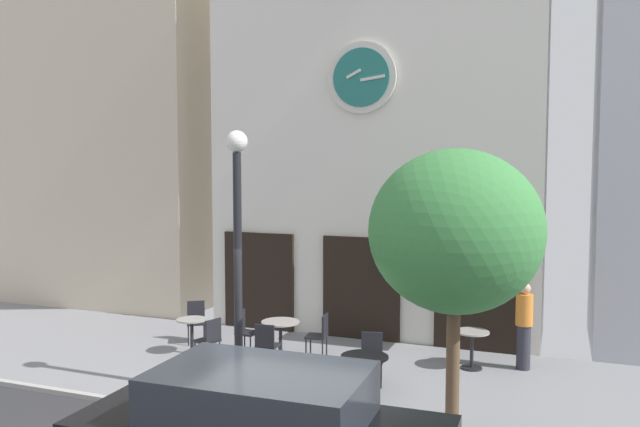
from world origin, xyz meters
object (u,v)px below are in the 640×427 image
object	(u,v)px
street_lamp	(238,263)
cafe_table_center_right	(281,331)
street_tree	(455,232)
cafe_table_near_door	(192,331)
cafe_chair_by_entrance	(320,333)
cafe_chair_outer	(210,337)
cafe_table_leftmost	(365,367)
cafe_chair_near_lamp	(372,354)
cafe_chair_near_tree	(196,318)
cafe_table_center_left	(472,343)
pedestrian_orange	(524,325)
cafe_chair_facing_wall	(244,329)
cafe_chair_curbside	(266,343)

from	to	relation	value
street_lamp	cafe_table_center_right	distance (m)	2.85
street_tree	cafe_table_near_door	size ratio (longest dim) A/B	5.65
cafe_table_center_right	cafe_chair_by_entrance	world-z (taller)	cafe_chair_by_entrance
cafe_chair_outer	cafe_table_leftmost	bearing A→B (deg)	-12.54
cafe_table_center_right	cafe_chair_near_lamp	world-z (taller)	cafe_chair_near_lamp
cafe_chair_near_lamp	street_lamp	bearing A→B (deg)	-143.36
cafe_chair_near_tree	cafe_chair_near_lamp	bearing A→B (deg)	-15.08
cafe_table_near_door	cafe_table_center_left	xyz separation A→B (m)	(5.53, 1.07, 0.01)
pedestrian_orange	cafe_chair_near_tree	bearing A→B (deg)	-174.83
cafe_table_center_right	cafe_chair_near_tree	xyz separation A→B (m)	(-2.19, 0.33, -0.02)
cafe_chair_by_entrance	cafe_chair_facing_wall	size ratio (longest dim) A/B	1.00
cafe_chair_near_tree	cafe_table_center_left	bearing A→B (deg)	2.78
cafe_chair_by_entrance	cafe_chair_near_tree	distance (m)	2.99
cafe_table_center_right	cafe_table_leftmost	distance (m)	2.82
cafe_table_near_door	cafe_chair_near_lamp	bearing A→B (deg)	-5.61
cafe_table_near_door	cafe_chair_curbside	bearing A→B (deg)	-12.18
pedestrian_orange	cafe_chair_near_lamp	bearing A→B (deg)	-144.14
cafe_chair_by_entrance	cafe_chair_outer	size ratio (longest dim) A/B	1.00
cafe_table_leftmost	cafe_chair_near_lamp	xyz separation A→B (m)	(-0.11, 0.82, -0.02)
street_tree	cafe_chair_curbside	world-z (taller)	street_tree
street_lamp	cafe_table_leftmost	distance (m)	2.71
cafe_chair_facing_wall	cafe_chair_outer	world-z (taller)	same
street_lamp	cafe_chair_near_lamp	distance (m)	2.94
pedestrian_orange	street_lamp	bearing A→B (deg)	-143.80
cafe_table_near_door	cafe_chair_outer	world-z (taller)	cafe_chair_outer
cafe_chair_outer	pedestrian_orange	world-z (taller)	pedestrian_orange
cafe_chair_facing_wall	pedestrian_orange	world-z (taller)	pedestrian_orange
cafe_table_center_right	cafe_chair_outer	distance (m)	1.43
cafe_chair_near_lamp	cafe_chair_outer	world-z (taller)	same
cafe_chair_near_lamp	cafe_chair_outer	xyz separation A→B (m)	(-3.27, -0.06, 0.00)
cafe_chair_by_entrance	cafe_table_leftmost	bearing A→B (deg)	-51.13
street_lamp	cafe_table_near_door	xyz separation A→B (m)	(-2.06, 1.81, -1.78)
cafe_table_center_right	cafe_chair_facing_wall	size ratio (longest dim) A/B	0.86
pedestrian_orange	cafe_chair_outer	bearing A→B (deg)	-162.09
cafe_table_leftmost	cafe_chair_outer	bearing A→B (deg)	167.46
street_tree	cafe_table_center_left	world-z (taller)	street_tree
cafe_chair_by_entrance	cafe_chair_facing_wall	world-z (taller)	same
cafe_table_near_door	cafe_table_center_left	distance (m)	5.63
street_tree	cafe_table_near_door	xyz separation A→B (m)	(-5.62, 1.80, -2.43)
cafe_table_center_right	cafe_chair_curbside	xyz separation A→B (m)	(0.10, -0.86, -0.02)
cafe_table_center_right	street_tree	bearing A→B (deg)	-30.53
cafe_chair_outer	cafe_table_center_right	bearing A→B (deg)	39.47
street_lamp	cafe_chair_by_entrance	bearing A→B (deg)	77.73
cafe_table_near_door	cafe_table_leftmost	bearing A→B (deg)	-16.46
cafe_table_center_right	cafe_chair_near_lamp	size ratio (longest dim) A/B	0.86
cafe_chair_outer	cafe_chair_near_tree	world-z (taller)	same
cafe_table_center_left	cafe_chair_near_lamp	distance (m)	2.14
cafe_table_leftmost	pedestrian_orange	distance (m)	3.54
street_tree	cafe_chair_facing_wall	world-z (taller)	street_tree
cafe_chair_near_lamp	cafe_chair_curbside	xyz separation A→B (m)	(-2.07, -0.02, 0.00)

